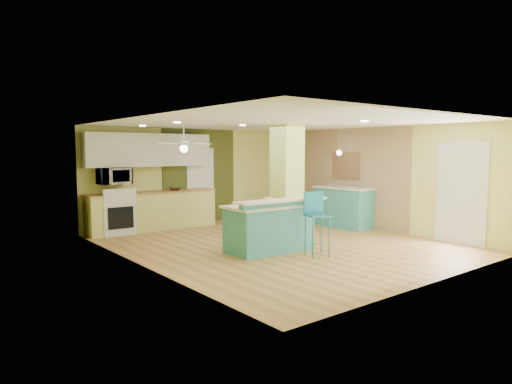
% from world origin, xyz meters
% --- Properties ---
extents(floor, '(6.00, 7.00, 0.01)m').
position_xyz_m(floor, '(0.00, 0.00, -0.01)').
color(floor, olive).
rests_on(floor, ground).
extents(ceiling, '(6.00, 7.00, 0.01)m').
position_xyz_m(ceiling, '(0.00, 0.00, 2.50)').
color(ceiling, white).
rests_on(ceiling, wall_back).
extents(wall_back, '(6.00, 0.01, 2.50)m').
position_xyz_m(wall_back, '(0.00, 3.50, 1.25)').
color(wall_back, '#DDDD76').
rests_on(wall_back, floor).
extents(wall_front, '(6.00, 0.01, 2.50)m').
position_xyz_m(wall_front, '(0.00, -3.50, 1.25)').
color(wall_front, '#DDDD76').
rests_on(wall_front, floor).
extents(wall_left, '(0.01, 7.00, 2.50)m').
position_xyz_m(wall_left, '(-3.00, 0.00, 1.25)').
color(wall_left, '#DDDD76').
rests_on(wall_left, floor).
extents(wall_right, '(0.01, 7.00, 2.50)m').
position_xyz_m(wall_right, '(3.00, 0.00, 1.25)').
color(wall_right, '#DDDD76').
rests_on(wall_right, floor).
extents(wood_panel, '(0.02, 3.40, 2.50)m').
position_xyz_m(wood_panel, '(2.99, 0.60, 1.25)').
color(wood_panel, '#927253').
rests_on(wood_panel, floor).
extents(olive_accent, '(2.20, 0.02, 2.50)m').
position_xyz_m(olive_accent, '(0.20, 3.49, 1.25)').
color(olive_accent, '#454D1E').
rests_on(olive_accent, floor).
extents(interior_door, '(0.82, 0.05, 2.00)m').
position_xyz_m(interior_door, '(0.20, 3.46, 1.00)').
color(interior_door, white).
rests_on(interior_door, floor).
extents(french_door, '(0.04, 1.08, 2.10)m').
position_xyz_m(french_door, '(2.97, -2.30, 1.05)').
color(french_door, white).
rests_on(french_door, floor).
extents(column, '(0.55, 0.55, 2.50)m').
position_xyz_m(column, '(0.65, 0.50, 1.25)').
color(column, '#D0E469').
rests_on(column, floor).
extents(kitchen_run, '(3.25, 0.63, 0.94)m').
position_xyz_m(kitchen_run, '(-1.30, 3.20, 0.47)').
color(kitchen_run, '#CECD6C').
rests_on(kitchen_run, floor).
extents(stove, '(0.76, 0.66, 1.08)m').
position_xyz_m(stove, '(-2.25, 3.19, 0.46)').
color(stove, silver).
rests_on(stove, floor).
extents(upper_cabinets, '(3.20, 0.34, 0.80)m').
position_xyz_m(upper_cabinets, '(-1.30, 3.32, 1.95)').
color(upper_cabinets, silver).
rests_on(upper_cabinets, wall_back).
extents(microwave, '(0.70, 0.48, 0.39)m').
position_xyz_m(microwave, '(-2.25, 3.20, 1.35)').
color(microwave, white).
rests_on(microwave, wall_back).
extents(ceiling_fan, '(1.41, 1.41, 0.61)m').
position_xyz_m(ceiling_fan, '(-1.10, 2.00, 2.08)').
color(ceiling_fan, silver).
rests_on(ceiling_fan, ceiling).
extents(pendant_lamp, '(0.14, 0.14, 0.69)m').
position_xyz_m(pendant_lamp, '(2.65, 0.75, 1.88)').
color(pendant_lamp, white).
rests_on(pendant_lamp, ceiling).
extents(wall_decor, '(0.03, 0.90, 0.70)m').
position_xyz_m(wall_decor, '(2.96, 0.80, 1.55)').
color(wall_decor, brown).
rests_on(wall_decor, wood_panel).
extents(peninsula, '(1.96, 1.10, 1.04)m').
position_xyz_m(peninsula, '(-0.59, -0.38, 0.48)').
color(peninsula, teal).
rests_on(peninsula, floor).
extents(bar_stool, '(0.50, 0.50, 1.18)m').
position_xyz_m(bar_stool, '(-0.14, -1.17, 0.79)').
color(bar_stool, '#1C6B81').
rests_on(bar_stool, floor).
extents(side_counter, '(0.67, 1.58, 1.02)m').
position_xyz_m(side_counter, '(2.70, 0.63, 0.51)').
color(side_counter, teal).
rests_on(side_counter, floor).
extents(fruit_bowl, '(0.37, 0.37, 0.07)m').
position_xyz_m(fruit_bowl, '(-0.73, 3.13, 0.98)').
color(fruit_bowl, '#362316').
rests_on(fruit_bowl, kitchen_run).
extents(canister, '(0.16, 0.16, 0.16)m').
position_xyz_m(canister, '(-0.73, -0.49, 0.98)').
color(canister, yellow).
rests_on(canister, peninsula).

